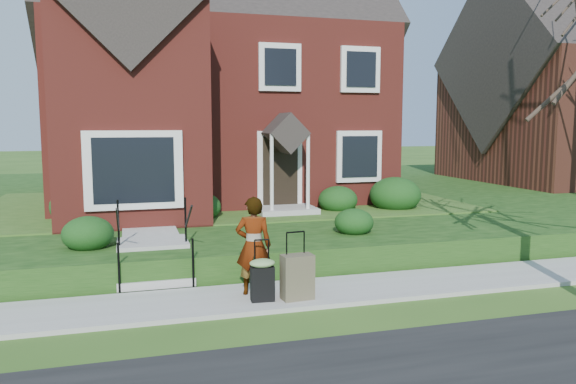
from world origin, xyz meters
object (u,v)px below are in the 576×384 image
object	(u,v)px
woman	(254,246)
suitcase_olive	(297,277)
front_steps	(154,256)
suitcase_black	(262,277)

from	to	relation	value
woman	suitcase_olive	distance (m)	0.94
front_steps	suitcase_olive	world-z (taller)	front_steps
front_steps	suitcase_black	world-z (taller)	front_steps
suitcase_black	suitcase_olive	xyz separation A→B (m)	(0.59, -0.07, -0.02)
suitcase_black	woman	bearing A→B (deg)	101.47
woman	suitcase_olive	size ratio (longest dim) A/B	1.49
suitcase_olive	front_steps	bearing A→B (deg)	130.57
suitcase_olive	woman	bearing A→B (deg)	137.46
suitcase_olive	suitcase_black	bearing A→B (deg)	168.45
woman	suitcase_black	xyz separation A→B (m)	(0.05, -0.43, -0.46)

